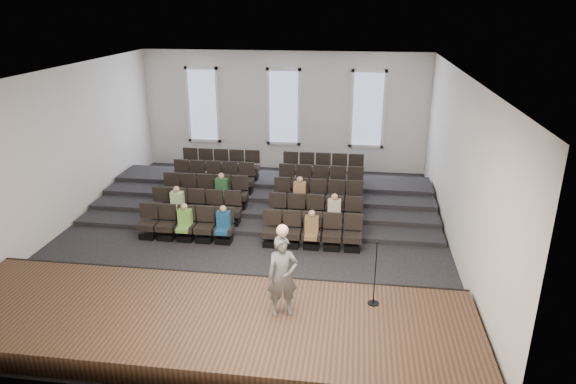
% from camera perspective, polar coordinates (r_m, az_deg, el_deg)
% --- Properties ---
extents(ground, '(14.00, 14.00, 0.00)m').
position_cam_1_polar(ground, '(16.12, -4.05, -4.82)').
color(ground, black).
rests_on(ground, ground).
extents(ceiling, '(12.00, 14.00, 0.02)m').
position_cam_1_polar(ceiling, '(14.71, -4.54, 13.14)').
color(ceiling, white).
rests_on(ceiling, ground).
extents(wall_back, '(12.00, 0.04, 5.00)m').
position_cam_1_polar(wall_back, '(21.94, -0.46, 8.93)').
color(wall_back, silver).
rests_on(wall_back, ground).
extents(wall_front, '(12.00, 0.04, 5.00)m').
position_cam_1_polar(wall_front, '(8.99, -13.64, -9.13)').
color(wall_front, silver).
rests_on(wall_front, ground).
extents(wall_left, '(0.04, 14.00, 5.00)m').
position_cam_1_polar(wall_left, '(17.48, -24.03, 4.19)').
color(wall_left, silver).
rests_on(wall_left, ground).
extents(wall_right, '(0.04, 14.00, 5.00)m').
position_cam_1_polar(wall_right, '(15.18, 18.56, 2.66)').
color(wall_right, silver).
rests_on(wall_right, ground).
extents(stage, '(11.80, 3.60, 0.50)m').
position_cam_1_polar(stage, '(11.70, -9.29, -14.22)').
color(stage, '#49341F').
rests_on(stage, ground).
extents(stage_lip, '(11.80, 0.06, 0.52)m').
position_cam_1_polar(stage_lip, '(13.13, -7.06, -9.94)').
color(stage_lip, black).
rests_on(stage_lip, ground).
extents(risers, '(11.80, 4.80, 0.60)m').
position_cam_1_polar(risers, '(18.91, -2.12, -0.24)').
color(risers, black).
rests_on(risers, ground).
extents(seating_rows, '(6.80, 4.70, 1.67)m').
position_cam_1_polar(seating_rows, '(17.24, -3.07, -0.62)').
color(seating_rows, black).
rests_on(seating_rows, ground).
extents(windows, '(8.44, 0.10, 3.24)m').
position_cam_1_polar(windows, '(21.83, -0.49, 9.41)').
color(windows, white).
rests_on(windows, wall_back).
extents(audience, '(5.45, 2.64, 1.10)m').
position_cam_1_polar(audience, '(16.08, -4.27, -1.74)').
color(audience, '#6DAF46').
rests_on(audience, seating_rows).
extents(speaker, '(0.76, 0.61, 1.80)m').
position_cam_1_polar(speaker, '(10.98, -0.60, -9.33)').
color(speaker, '#5A5855').
rests_on(speaker, stage).
extents(mic_stand, '(0.26, 0.26, 1.55)m').
position_cam_1_polar(mic_stand, '(11.67, 9.58, -10.21)').
color(mic_stand, black).
rests_on(mic_stand, stage).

